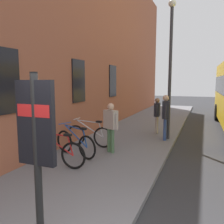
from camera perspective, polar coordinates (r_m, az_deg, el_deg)
ground at (r=8.59m, az=21.27°, el=-9.15°), size 60.00×60.00×0.00m
sidewalk_pavement at (r=10.87m, az=6.74°, el=-4.88°), size 24.00×3.50×0.12m
station_facade at (r=12.41m, az=-1.27°, el=17.65°), size 22.00×0.65×9.13m
bicycle_beside_lamp at (r=6.47m, az=-13.54°, el=-9.63°), size 0.48×1.77×0.97m
bicycle_end_of_row at (r=7.24m, az=-8.99°, el=-7.64°), size 0.70×1.69×0.97m
bicycle_far_end at (r=8.22m, az=-5.55°, el=-5.74°), size 0.48×1.77×0.97m
transit_info_sign at (r=3.16m, az=-18.10°, el=-5.32°), size 0.10×0.55×2.40m
pedestrian_by_facade at (r=10.28m, az=11.01°, el=0.03°), size 0.59×0.25×1.55m
pedestrian_crossing_street at (r=7.37m, az=-0.32°, el=-2.64°), size 0.39×0.57×1.59m
pedestrian_near_bus at (r=9.16m, az=12.98°, el=-0.18°), size 0.66×0.33×1.76m
street_lamp at (r=9.36m, az=14.17°, el=12.55°), size 0.28×0.28×5.28m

